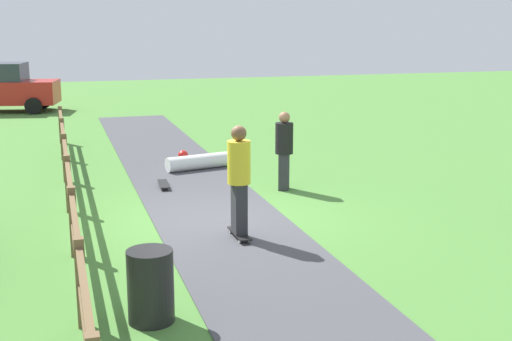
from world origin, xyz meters
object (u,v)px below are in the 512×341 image
skater_riding (239,176)px  bystander_black (284,147)px  trash_bin (151,286)px  skateboard_loose (164,184)px  parked_car_red (1,87)px  skater_fallen (198,161)px

skater_riding → bystander_black: skater_riding is taller
trash_bin → skateboard_loose: bearing=79.6°
parked_car_red → bystander_black: bearing=-66.6°
skater_riding → bystander_black: (1.81, 2.97, -0.15)m
skateboard_loose → bystander_black: 2.74m
trash_bin → skater_fallen: 8.55m
skateboard_loose → skater_riding: bearing=-80.4°
skater_fallen → skater_riding: bearing=-94.7°
skater_riding → skateboard_loose: skater_riding is taller
trash_bin → skater_riding: (1.86, 2.75, 0.63)m
skater_riding → skateboard_loose: 4.02m
skater_riding → bystander_black: 3.48m
bystander_black → parked_car_red: (-6.57, 15.20, 0.04)m
skateboard_loose → trash_bin: bearing=-100.4°
skater_riding → skateboard_loose: size_ratio=2.33×
skateboard_loose → parked_car_red: bearing=106.0°
trash_bin → skateboard_loose: 6.72m
skateboard_loose → parked_car_red: 14.94m
skateboard_loose → bystander_black: size_ratio=0.48×
trash_bin → parked_car_red: bearing=97.9°
trash_bin → skater_riding: 3.38m
parked_car_red → skater_fallen: bearing=-67.7°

